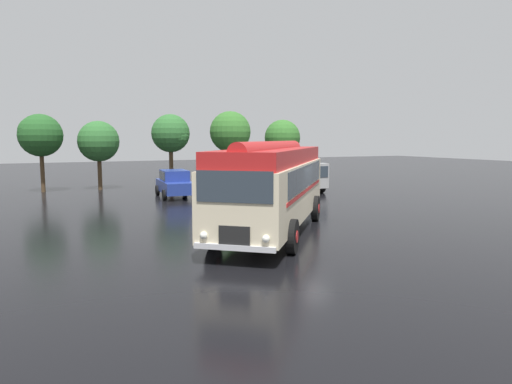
{
  "coord_description": "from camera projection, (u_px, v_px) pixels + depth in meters",
  "views": [
    {
      "loc": [
        -8.84,
        -15.3,
        3.58
      ],
      "look_at": [
        -0.92,
        1.55,
        1.4
      ],
      "focal_mm": 32.0,
      "sensor_mm": 36.0,
      "label": 1
    }
  ],
  "objects": [
    {
      "name": "car_mid_right",
      "position": [
        260.0,
        180.0,
        30.24
      ],
      "size": [
        2.16,
        4.3,
        1.66
      ],
      "color": "silver",
      "rests_on": "ground"
    },
    {
      "name": "car_mid_left",
      "position": [
        217.0,
        181.0,
        29.84
      ],
      "size": [
        2.04,
        4.24,
        1.66
      ],
      "color": "#4C5156",
      "rests_on": "ground"
    },
    {
      "name": "box_van",
      "position": [
        290.0,
        171.0,
        31.54
      ],
      "size": [
        2.68,
        5.9,
        2.5
      ],
      "color": "silver",
      "rests_on": "ground"
    },
    {
      "name": "ground_plane",
      "position": [
        294.0,
        230.0,
        17.9
      ],
      "size": [
        120.0,
        120.0,
        0.0
      ],
      "primitive_type": "plane",
      "color": "black"
    },
    {
      "name": "tree_right_of_centre",
      "position": [
        229.0,
        133.0,
        35.12
      ],
      "size": [
        3.16,
        3.16,
        5.7
      ],
      "color": "#4C3823",
      "rests_on": "ground"
    },
    {
      "name": "tree_centre",
      "position": [
        172.0,
        134.0,
        34.19
      ],
      "size": [
        2.86,
        2.86,
        5.42
      ],
      "color": "#4C3823",
      "rests_on": "ground"
    },
    {
      "name": "vintage_bus",
      "position": [
        273.0,
        183.0,
        17.33
      ],
      "size": [
        8.29,
        9.34,
        3.49
      ],
      "color": "beige",
      "rests_on": "ground"
    },
    {
      "name": "tree_far_right",
      "position": [
        281.0,
        138.0,
        37.8
      ],
      "size": [
        2.95,
        2.95,
        5.15
      ],
      "color": "#4C3823",
      "rests_on": "ground"
    },
    {
      "name": "car_near_left",
      "position": [
        175.0,
        183.0,
        28.03
      ],
      "size": [
        2.2,
        4.31,
        1.66
      ],
      "color": "navy",
      "rests_on": "ground"
    },
    {
      "name": "tree_left_of_centre",
      "position": [
        98.0,
        141.0,
        31.99
      ],
      "size": [
        2.85,
        2.85,
        4.83
      ],
      "color": "#4C3823",
      "rests_on": "ground"
    },
    {
      "name": "tree_far_left",
      "position": [
        39.0,
        135.0,
        30.26
      ],
      "size": [
        2.84,
        2.84,
        5.23
      ],
      "color": "#4C3823",
      "rests_on": "ground"
    }
  ]
}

